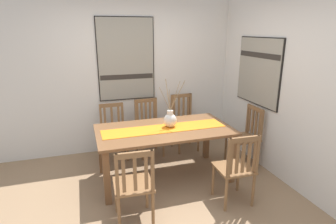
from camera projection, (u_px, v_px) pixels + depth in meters
ground_plane at (160, 203)px, 3.48m from camera, size 6.40×6.40×0.03m
wall_back at (130, 73)px, 4.79m from camera, size 6.40×0.12×2.70m
wall_side at (296, 87)px, 3.63m from camera, size 0.12×6.40×2.70m
dining_table at (164, 135)px, 3.89m from camera, size 1.87×0.99×0.75m
table_runner at (164, 128)px, 3.86m from camera, size 1.72×0.36×0.01m
centerpiece_vase at (170, 119)px, 3.89m from camera, size 0.36×0.16×0.68m
chair_0 at (134, 185)px, 2.97m from camera, size 0.44×0.44×0.92m
chair_1 at (246, 135)px, 4.34m from camera, size 0.42×0.42×0.93m
chair_2 at (237, 167)px, 3.32m from camera, size 0.44×0.44×0.93m
chair_3 at (184, 122)px, 4.95m from camera, size 0.44×0.44×0.97m
chair_4 at (114, 131)px, 4.59m from camera, size 0.42×0.42×0.90m
chair_5 at (148, 126)px, 4.74m from camera, size 0.45×0.45×0.94m
painting_on_back_wall at (126, 59)px, 4.64m from camera, size 0.95×0.05×1.37m
painting_on_side_wall at (259, 71)px, 4.25m from camera, size 0.05×1.04×1.03m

